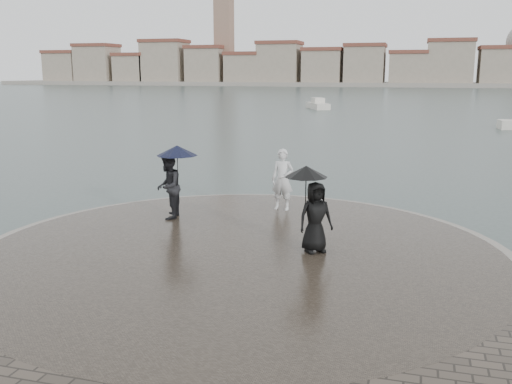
% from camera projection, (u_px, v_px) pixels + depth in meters
% --- Properties ---
extents(ground, '(400.00, 400.00, 0.00)m').
position_uv_depth(ground, '(180.00, 329.00, 9.87)').
color(ground, '#2B3835').
rests_on(ground, ground).
extents(kerb_ring, '(12.50, 12.50, 0.32)m').
position_uv_depth(kerb_ring, '(241.00, 258.00, 13.13)').
color(kerb_ring, gray).
rests_on(kerb_ring, ground).
extents(quay_tip, '(11.90, 11.90, 0.36)m').
position_uv_depth(quay_tip, '(241.00, 257.00, 13.12)').
color(quay_tip, '#2D261E').
rests_on(quay_tip, ground).
extents(statue, '(0.69, 0.48, 1.80)m').
position_uv_depth(statue, '(283.00, 180.00, 16.70)').
color(statue, silver).
rests_on(statue, quay_tip).
extents(visitor_left, '(1.25, 1.17, 2.04)m').
position_uv_depth(visitor_left, '(170.00, 178.00, 15.65)').
color(visitor_left, black).
rests_on(visitor_left, quay_tip).
extents(visitor_right, '(1.21, 1.02, 1.95)m').
position_uv_depth(visitor_right, '(313.00, 204.00, 12.77)').
color(visitor_right, black).
rests_on(visitor_right, quay_tip).
extents(far_skyline, '(260.00, 20.00, 37.00)m').
position_uv_depth(far_skyline, '(385.00, 67.00, 161.55)').
color(far_skyline, gray).
rests_on(far_skyline, ground).
extents(boats, '(25.00, 23.59, 1.50)m').
position_uv_depth(boats, '(404.00, 113.00, 55.38)').
color(boats, beige).
rests_on(boats, ground).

